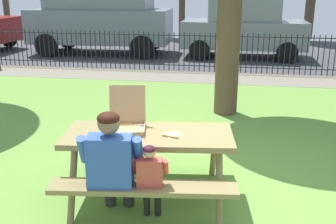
{
  "coord_description": "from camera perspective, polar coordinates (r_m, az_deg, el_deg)",
  "views": [
    {
      "loc": [
        0.08,
        -4.35,
        2.29
      ],
      "look_at": [
        -0.71,
        0.42,
        0.75
      ],
      "focal_mm": 42.96,
      "sensor_mm": 36.0,
      "label": 1
    }
  ],
  "objects": [
    {
      "name": "street_asphalt",
      "position": [
        14.56,
        9.0,
        8.38
      ],
      "size": [
        28.0,
        7.01,
        0.01
      ],
      "primitive_type": "cube",
      "color": "#424247"
    },
    {
      "name": "cobblestone_walkway",
      "position": [
        10.43,
        8.71,
        4.76
      ],
      "size": [
        28.0,
        1.4,
        0.01
      ],
      "primitive_type": "cube",
      "color": "gray"
    },
    {
      "name": "picnic_table_foreground",
      "position": [
        4.37,
        -2.77,
        -5.13
      ],
      "size": [
        1.96,
        1.68,
        0.79
      ],
      "color": "olive",
      "rests_on": "ground"
    },
    {
      "name": "ground",
      "position": [
        6.07,
        7.93,
        -4.79
      ],
      "size": [
        28.0,
        10.53,
        0.02
      ],
      "primitive_type": "cube",
      "color": "olive"
    },
    {
      "name": "child_at_table",
      "position": [
        3.92,
        -2.52,
        -9.12
      ],
      "size": [
        0.36,
        0.36,
        0.87
      ],
      "color": "black",
      "rests_on": "ground"
    },
    {
      "name": "adult_at_table",
      "position": [
        3.93,
        -7.93,
        -7.04
      ],
      "size": [
        0.63,
        0.62,
        1.19
      ],
      "color": "#2B2B2B",
      "rests_on": "ground"
    },
    {
      "name": "pizza_slice_on_table",
      "position": [
        4.25,
        0.74,
        -3.18
      ],
      "size": [
        0.22,
        0.24,
        0.02
      ],
      "color": "#F4D87A",
      "rests_on": "picnic_table_foreground"
    },
    {
      "name": "iron_fence_streetside",
      "position": [
        11.02,
        8.9,
        8.31
      ],
      "size": [
        20.89,
        0.03,
        1.06
      ],
      "color": "black",
      "rests_on": "ground"
    },
    {
      "name": "parked_car_center",
      "position": [
        13.43,
        10.71,
        11.9
      ],
      "size": [
        3.93,
        1.88,
        1.98
      ],
      "color": "gray",
      "rests_on": "ground"
    },
    {
      "name": "parked_car_left",
      "position": [
        14.14,
        -9.53,
        13.43
      ],
      "size": [
        4.76,
        2.19,
        2.46
      ],
      "color": "slate",
      "rests_on": "ground"
    },
    {
      "name": "pizza_box_open",
      "position": [
        4.42,
        -5.86,
        -1.35
      ],
      "size": [
        0.48,
        0.52,
        0.45
      ],
      "color": "tan",
      "rests_on": "picnic_table_foreground"
    }
  ]
}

